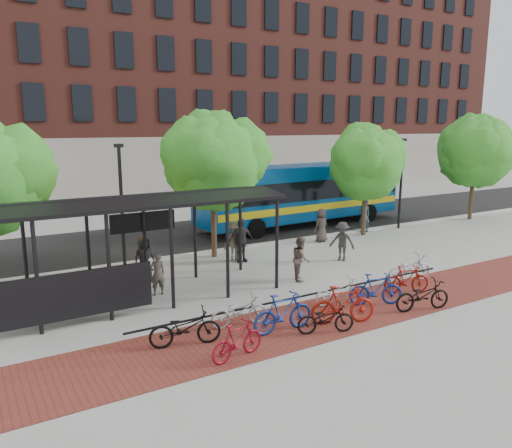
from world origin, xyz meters
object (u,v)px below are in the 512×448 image
bike_3 (283,313)px  bike_6 (338,292)px  bike_8 (422,295)px  bus (302,191)px  pedestrian_7 (364,216)px  pedestrian_1 (157,274)px  pedestrian_9 (342,241)px  bike_2 (239,311)px  pedestrian_6 (321,225)px  bike_0 (185,328)px  pedestrian_0 (144,258)px  lamp_post_right (401,181)px  bike_7 (376,289)px  bike_4 (326,319)px  bike_1 (237,341)px  pedestrian_8 (301,259)px  bike_10 (409,269)px  tree_c (367,160)px  tree_b (214,158)px  tree_d (476,148)px  bike_5 (343,305)px  pedestrian_3 (235,241)px  bus_shelter (122,214)px  bike_9 (407,279)px  lamp_post_left (122,203)px  pedestrian_4 (241,240)px

bike_3 → bike_6: bike_3 is taller
bike_6 → bike_8: bike_8 is taller
bus → pedestrian_7: 4.03m
pedestrian_1 → pedestrian_9: pedestrian_9 is taller
bike_2 → pedestrian_6: bearing=-42.9°
bike_0 → pedestrian_0: size_ratio=1.11×
lamp_post_right → bike_7: lamp_post_right is taller
bike_4 → pedestrian_9: pedestrian_9 is taller
bike_1 → pedestrian_8: pedestrian_8 is taller
bike_10 → bike_0: bearing=100.8°
tree_c → bus: tree_c is taller
bus → bike_0: size_ratio=6.87×
pedestrian_8 → lamp_post_right: bearing=-34.6°
tree_b → tree_c: tree_b is taller
tree_d → bike_0: size_ratio=3.38×
tree_d → bike_3: size_ratio=3.39×
bike_5 → pedestrian_1: bearing=56.0°
tree_b → pedestrian_8: bearing=-75.8°
bike_2 → bike_8: 5.97m
bike_5 → pedestrian_0: size_ratio=1.13×
bus → pedestrian_9: bearing=-116.5°
bike_4 → bike_0: bearing=91.6°
pedestrian_0 → pedestrian_3: (4.29, 0.65, 0.01)m
bus_shelter → bike_3: bus_shelter is taller
bus_shelter → pedestrian_0: (1.32, 2.03, -2.13)m
bus → bike_2: 15.67m
bike_9 → pedestrian_7: pedestrian_7 is taller
bike_9 → pedestrian_1: 8.77m
bike_9 → pedestrian_9: pedestrian_9 is taller
bike_1 → tree_c: bearing=-65.3°
lamp_post_left → bus: lamp_post_left is taller
bike_9 → pedestrian_8: (-2.31, 3.18, 0.34)m
bike_5 → bike_8: bearing=-79.2°
bike_10 → pedestrian_8: (-3.36, 2.32, 0.32)m
bike_0 → bike_1: bearing=-134.6°
lamp_post_left → bus_shelter: bearing=-105.5°
tree_c → pedestrian_6: tree_c is taller
lamp_post_right → bike_2: 16.97m
pedestrian_4 → pedestrian_7: bearing=12.8°
bike_9 → pedestrian_7: 10.31m
bike_3 → bike_8: (4.79, -0.88, -0.08)m
lamp_post_right → bike_6: (-11.19, -7.94, -2.30)m
pedestrian_0 → pedestrian_8: pedestrian_0 is taller
lamp_post_right → pedestrian_6: (-5.99, -0.43, -1.89)m
bike_0 → pedestrian_8: (6.11, 3.18, 0.34)m
pedestrian_7 → pedestrian_9: size_ratio=1.07×
tree_d → pedestrian_1: (-22.08, -3.70, -3.70)m
bike_6 → pedestrian_8: pedestrian_8 is taller
pedestrian_6 → pedestrian_7: pedestrian_7 is taller
tree_d → bike_2: bearing=-160.1°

